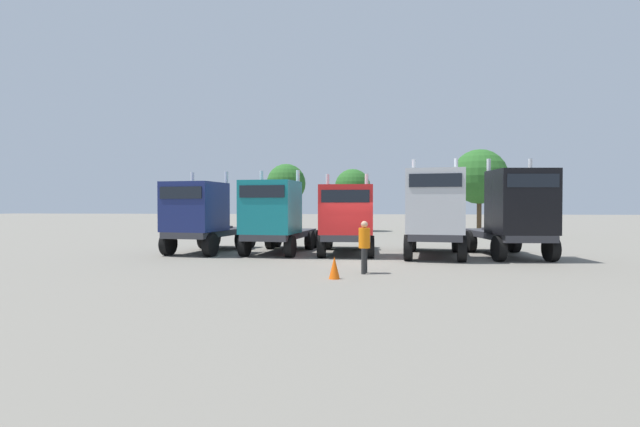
{
  "coord_description": "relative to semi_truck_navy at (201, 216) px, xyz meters",
  "views": [
    {
      "loc": [
        0.88,
        -19.81,
        2.39
      ],
      "look_at": [
        -1.64,
        2.7,
        1.97
      ],
      "focal_mm": 25.83,
      "sensor_mm": 36.0,
      "label": 1
    }
  ],
  "objects": [
    {
      "name": "semi_truck_black",
      "position": [
        14.68,
        -0.51,
        0.16
      ],
      "size": [
        3.15,
        6.36,
        4.51
      ],
      "rotation": [
        0.0,
        0.0,
        -1.47
      ],
      "color": "#333338",
      "rests_on": "ground"
    },
    {
      "name": "semi_truck_red",
      "position": [
        7.16,
        0.07,
        -0.14
      ],
      "size": [
        2.68,
        6.28,
        3.9
      ],
      "rotation": [
        0.0,
        0.0,
        -1.55
      ],
      "color": "#333338",
      "rests_on": "ground"
    },
    {
      "name": "visitor_in_hivis",
      "position": [
        8.09,
        -5.77,
        -0.79
      ],
      "size": [
        0.46,
        0.46,
        1.83
      ],
      "rotation": [
        0.0,
        0.0,
        2.97
      ],
      "color": "#282828",
      "rests_on": "ground"
    },
    {
      "name": "semi_truck_silver",
      "position": [
        11.15,
        -0.78,
        0.2
      ],
      "size": [
        3.31,
        6.68,
        4.52
      ],
      "rotation": [
        0.0,
        0.0,
        -1.7
      ],
      "color": "#333338",
      "rests_on": "ground"
    },
    {
      "name": "oak_far_right",
      "position": [
        16.75,
        15.44,
        2.75
      ],
      "size": [
        4.29,
        4.29,
        6.76
      ],
      "color": "#4C3823",
      "rests_on": "ground"
    },
    {
      "name": "ground",
      "position": [
        7.45,
        -2.01,
        -1.85
      ],
      "size": [
        200.0,
        200.0,
        0.0
      ],
      "primitive_type": "plane",
      "color": "slate"
    },
    {
      "name": "semi_truck_teal",
      "position": [
        3.68,
        0.02,
        -0.01
      ],
      "size": [
        3.15,
        6.31,
        4.12
      ],
      "rotation": [
        0.0,
        0.0,
        -1.68
      ],
      "color": "#333338",
      "rests_on": "ground"
    },
    {
      "name": "semi_truck_navy",
      "position": [
        0.0,
        0.0,
        0.0
      ],
      "size": [
        3.29,
        6.17,
        4.07
      ],
      "rotation": [
        0.0,
        0.0,
        -1.71
      ],
      "color": "#333338",
      "rests_on": "ground"
    },
    {
      "name": "oak_far_centre",
      "position": [
        6.62,
        20.16,
        2.18
      ],
      "size": [
        3.23,
        3.23,
        5.67
      ],
      "color": "#4C3823",
      "rests_on": "ground"
    },
    {
      "name": "traffic_cone_near",
      "position": [
        7.15,
        -7.05,
        -1.49
      ],
      "size": [
        0.36,
        0.36,
        0.74
      ],
      "primitive_type": "cone",
      "color": "#F2590C",
      "rests_on": "ground"
    },
    {
      "name": "oak_far_left",
      "position": [
        0.72,
        18.92,
        2.45
      ],
      "size": [
        3.5,
        3.5,
        6.08
      ],
      "color": "#4C3823",
      "rests_on": "ground"
    }
  ]
}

